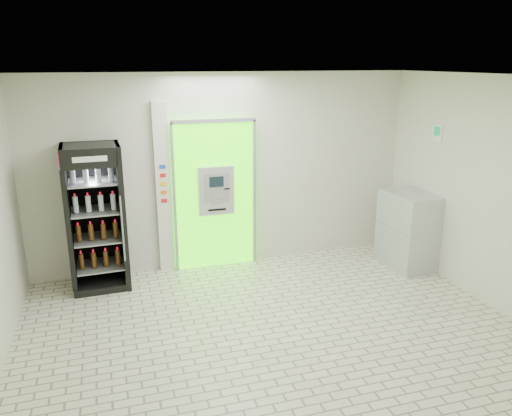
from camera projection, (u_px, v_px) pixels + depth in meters
name	position (u px, v px, depth m)	size (l,w,h in m)	color
ground	(278.00, 338.00, 5.90)	(6.00, 6.00, 0.00)	beige
room_shell	(280.00, 187.00, 5.38)	(6.00, 6.00, 6.00)	beige
atm_assembly	(215.00, 194.00, 7.72)	(1.30, 0.24, 2.33)	#36E504
pillar	(163.00, 189.00, 7.50)	(0.22, 0.11, 2.60)	silver
beverage_cooler	(96.00, 220.00, 7.04)	(0.80, 0.75, 2.07)	black
steel_cabinet	(408.00, 230.00, 7.85)	(0.65, 0.93, 1.20)	#B7BABF
exit_sign	(437.00, 133.00, 7.42)	(0.02, 0.22, 0.26)	white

